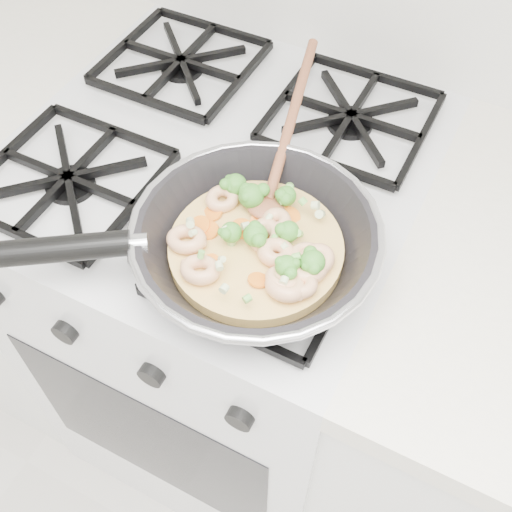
% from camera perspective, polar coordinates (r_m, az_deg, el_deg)
% --- Properties ---
extents(stove, '(0.60, 0.60, 0.92)m').
position_cam_1_polar(stove, '(1.26, -2.66, -5.31)').
color(stove, silver).
rests_on(stove, ground).
extents(skillet, '(0.42, 0.51, 0.09)m').
position_cam_1_polar(skillet, '(0.73, -0.23, 1.33)').
color(skillet, black).
rests_on(skillet, stove).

